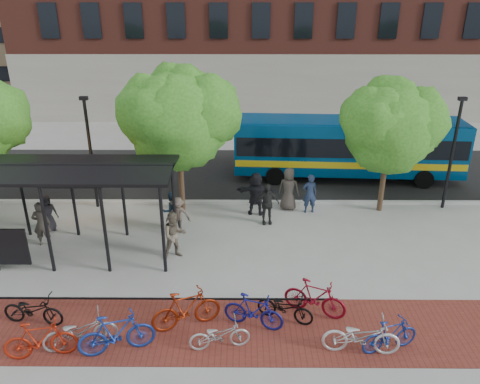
{
  "coord_description": "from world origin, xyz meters",
  "views": [
    {
      "loc": [
        -0.24,
        -16.07,
        9.21
      ],
      "look_at": [
        -0.36,
        1.62,
        1.6
      ],
      "focal_mm": 35.0,
      "sensor_mm": 36.0,
      "label": 1
    }
  ],
  "objects_px": {
    "bike_2": "(80,331)",
    "bike_3": "(116,334)",
    "bus": "(347,145)",
    "pedestrian_6": "(289,189)",
    "bike_5": "(186,309)",
    "tree_b": "(180,114)",
    "pedestrian_0": "(47,213)",
    "bike_7": "(253,311)",
    "pedestrian_4": "(267,204)",
    "pedestrian_7": "(310,194)",
    "bike_11": "(390,335)",
    "pedestrian_2": "(171,210)",
    "pedestrian_5": "(256,194)",
    "pedestrian_3": "(178,215)",
    "bike_9": "(315,298)",
    "pedestrian_1": "(41,224)",
    "tree_c": "(392,123)",
    "bike_1": "(40,340)",
    "lamp_post_right": "(453,151)",
    "bike_10": "(361,336)",
    "bike_0": "(33,310)",
    "pedestrian_8": "(175,235)",
    "bus_shelter": "(24,179)",
    "bike_8": "(285,307)",
    "bike_6": "(220,335)"
  },
  "relations": [
    {
      "from": "bike_2",
      "to": "bike_3",
      "type": "distance_m",
      "value": 1.09
    },
    {
      "from": "bus",
      "to": "pedestrian_6",
      "type": "distance_m",
      "value": 5.31
    },
    {
      "from": "bike_5",
      "to": "pedestrian_6",
      "type": "bearing_deg",
      "value": -45.6
    },
    {
      "from": "tree_b",
      "to": "pedestrian_0",
      "type": "relative_size",
      "value": 4.03
    },
    {
      "from": "bike_7",
      "to": "pedestrian_4",
      "type": "bearing_deg",
      "value": 12.63
    },
    {
      "from": "bike_7",
      "to": "pedestrian_7",
      "type": "relative_size",
      "value": 1.01
    },
    {
      "from": "bike_11",
      "to": "pedestrian_2",
      "type": "bearing_deg",
      "value": 26.68
    },
    {
      "from": "tree_b",
      "to": "pedestrian_5",
      "type": "bearing_deg",
      "value": -8.55
    },
    {
      "from": "pedestrian_3",
      "to": "bike_3",
      "type": "bearing_deg",
      "value": -98.36
    },
    {
      "from": "pedestrian_0",
      "to": "pedestrian_7",
      "type": "relative_size",
      "value": 0.88
    },
    {
      "from": "bike_7",
      "to": "bike_9",
      "type": "bearing_deg",
      "value": -53.42
    },
    {
      "from": "pedestrian_1",
      "to": "pedestrian_4",
      "type": "height_order",
      "value": "pedestrian_1"
    },
    {
      "from": "tree_b",
      "to": "tree_c",
      "type": "relative_size",
      "value": 1.09
    },
    {
      "from": "bike_1",
      "to": "lamp_post_right",
      "type": "bearing_deg",
      "value": -67.44
    },
    {
      "from": "tree_c",
      "to": "pedestrian_7",
      "type": "bearing_deg",
      "value": -175.3
    },
    {
      "from": "bike_2",
      "to": "pedestrian_5",
      "type": "distance_m",
      "value": 10.0
    },
    {
      "from": "bike_3",
      "to": "pedestrian_3",
      "type": "distance_m",
      "value": 7.05
    },
    {
      "from": "pedestrian_0",
      "to": "pedestrian_6",
      "type": "bearing_deg",
      "value": -29.01
    },
    {
      "from": "bike_11",
      "to": "pedestrian_6",
      "type": "distance_m",
      "value": 9.43
    },
    {
      "from": "bike_2",
      "to": "bike_9",
      "type": "height_order",
      "value": "bike_9"
    },
    {
      "from": "tree_b",
      "to": "bike_10",
      "type": "bearing_deg",
      "value": -57.45
    },
    {
      "from": "bike_0",
      "to": "bike_1",
      "type": "bearing_deg",
      "value": -142.54
    },
    {
      "from": "pedestrian_8",
      "to": "bus_shelter",
      "type": "bearing_deg",
      "value": 153.51
    },
    {
      "from": "tree_b",
      "to": "tree_c",
      "type": "xyz_separation_m",
      "value": [
        8.99,
        -0.0,
        -0.41
      ]
    },
    {
      "from": "tree_b",
      "to": "bike_5",
      "type": "relative_size",
      "value": 3.09
    },
    {
      "from": "bike_3",
      "to": "bike_5",
      "type": "distance_m",
      "value": 2.08
    },
    {
      "from": "bike_2",
      "to": "bike_7",
      "type": "relative_size",
      "value": 1.1
    },
    {
      "from": "pedestrian_4",
      "to": "bike_9",
      "type": "bearing_deg",
      "value": -85.66
    },
    {
      "from": "bike_1",
      "to": "bike_8",
      "type": "height_order",
      "value": "bike_1"
    },
    {
      "from": "bus",
      "to": "bike_1",
      "type": "bearing_deg",
      "value": -125.79
    },
    {
      "from": "tree_c",
      "to": "bike_0",
      "type": "relative_size",
      "value": 3.15
    },
    {
      "from": "bike_3",
      "to": "pedestrian_8",
      "type": "relative_size",
      "value": 1.14
    },
    {
      "from": "pedestrian_3",
      "to": "pedestrian_2",
      "type": "bearing_deg",
      "value": 128.32
    },
    {
      "from": "bike_8",
      "to": "bike_10",
      "type": "height_order",
      "value": "bike_10"
    },
    {
      "from": "bike_2",
      "to": "bike_7",
      "type": "distance_m",
      "value": 4.92
    },
    {
      "from": "pedestrian_2",
      "to": "bike_11",
      "type": "bearing_deg",
      "value": 101.02
    },
    {
      "from": "pedestrian_2",
      "to": "pedestrian_7",
      "type": "xyz_separation_m",
      "value": [
        5.96,
        1.61,
        0.08
      ]
    },
    {
      "from": "pedestrian_4",
      "to": "pedestrian_8",
      "type": "bearing_deg",
      "value": -148.11
    },
    {
      "from": "bike_9",
      "to": "tree_c",
      "type": "bearing_deg",
      "value": -4.17
    },
    {
      "from": "lamp_post_right",
      "to": "pedestrian_3",
      "type": "xyz_separation_m",
      "value": [
        -11.9,
        -2.52,
        -1.96
      ]
    },
    {
      "from": "bike_9",
      "to": "bike_6",
      "type": "bearing_deg",
      "value": 142.76
    },
    {
      "from": "bike_3",
      "to": "pedestrian_6",
      "type": "distance_m",
      "value": 10.84
    },
    {
      "from": "bike_3",
      "to": "bike_8",
      "type": "bearing_deg",
      "value": -90.19
    },
    {
      "from": "tree_b",
      "to": "bike_11",
      "type": "distance_m",
      "value": 12.02
    },
    {
      "from": "bike_5",
      "to": "pedestrian_0",
      "type": "bearing_deg",
      "value": 25.34
    },
    {
      "from": "bus",
      "to": "pedestrian_8",
      "type": "relative_size",
      "value": 6.43
    },
    {
      "from": "pedestrian_3",
      "to": "pedestrian_6",
      "type": "bearing_deg",
      "value": 24.19
    },
    {
      "from": "pedestrian_8",
      "to": "tree_c",
      "type": "bearing_deg",
      "value": 3.28
    },
    {
      "from": "bike_2",
      "to": "bus_shelter",
      "type": "bearing_deg",
      "value": 14.27
    },
    {
      "from": "bike_2",
      "to": "pedestrian_5",
      "type": "bearing_deg",
      "value": -49.11
    }
  ]
}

